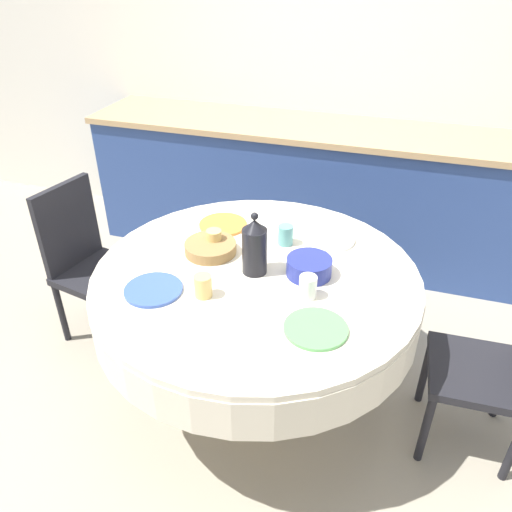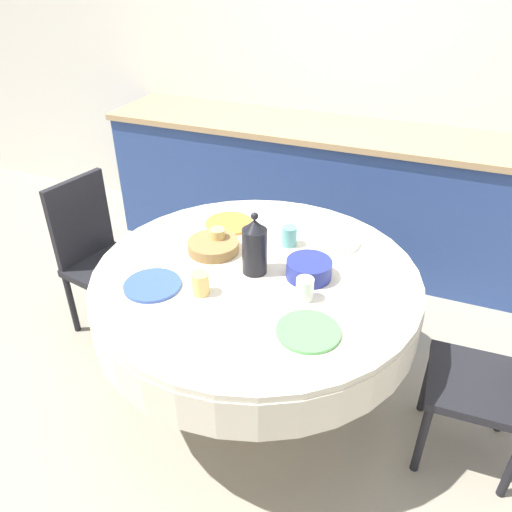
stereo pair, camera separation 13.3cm
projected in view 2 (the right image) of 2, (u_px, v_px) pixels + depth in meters
The scene contains 17 objects.
ground_plane at pixel (256, 392), 2.57m from camera, with size 12.00×12.00×0.00m, color #9E937F.
wall_back at pixel (359, 60), 3.31m from camera, with size 7.00×0.05×2.60m.
kitchen_counter at pixel (336, 194), 3.49m from camera, with size 3.24×0.64×0.94m.
dining_table at pixel (256, 294), 2.24m from camera, with size 1.43×1.43×0.75m.
chair_left at pixel (504, 375), 2.00m from camera, with size 0.41×0.41×0.90m.
chair_right at pixel (98, 251), 2.80m from camera, with size 0.47×0.47×0.90m.
plate_near_left at pixel (152, 285), 2.07m from camera, with size 0.24×0.24×0.01m, color #3856AD.
cup_near_left at pixel (200, 284), 2.01m from camera, with size 0.07×0.07×0.10m, color #DBB766.
plate_near_right at pixel (308, 331), 1.83m from camera, with size 0.24×0.24×0.01m, color #5BA85B.
cup_near_right at pixel (305, 289), 1.98m from camera, with size 0.07×0.07×0.10m, color white.
plate_far_left at pixel (229, 224), 2.53m from camera, with size 0.24×0.24×0.01m, color orange.
cup_far_left at pixel (217, 238), 2.32m from camera, with size 0.07×0.07×0.10m, color #DBB766.
plate_far_right at pixel (334, 242), 2.37m from camera, with size 0.24×0.24×0.01m, color white.
cup_far_right at pixel (289, 236), 2.34m from camera, with size 0.07×0.07×0.10m, color #5BA39E.
coffee_carafe at pixel (254, 247), 2.11m from camera, with size 0.11×0.11×0.29m.
bread_basket at pixel (213, 246), 2.31m from camera, with size 0.24×0.24×0.05m, color olive.
fruit_bowl at pixel (309, 269), 2.12m from camera, with size 0.20×0.20×0.08m, color navy.
Camera 2 is at (0.67, -1.67, 1.97)m, focal length 35.00 mm.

